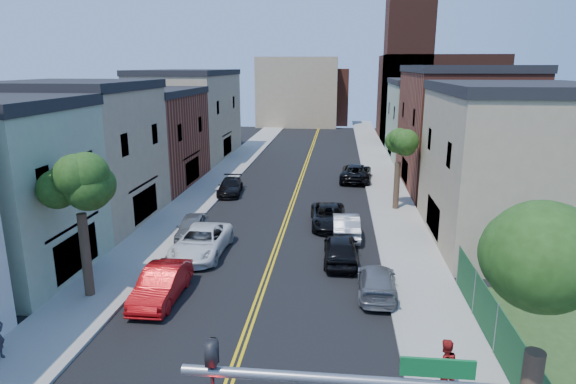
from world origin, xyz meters
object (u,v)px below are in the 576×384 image
(red_sedan, at_px, (161,284))
(black_car_left, at_px, (230,187))
(grey_car_left, at_px, (192,227))
(dark_car_right_far, at_px, (356,172))
(white_pickup, at_px, (202,242))
(silver_car_right, at_px, (346,225))
(black_car_right, at_px, (341,249))
(black_suv_lane, at_px, (329,216))
(grey_car_right, at_px, (377,282))
(pedestrian_right, at_px, (444,366))

(red_sedan, relative_size, black_car_left, 1.03)
(grey_car_left, distance_m, dark_car_right_far, 20.05)
(white_pickup, distance_m, silver_car_right, 9.14)
(white_pickup, distance_m, black_car_left, 13.63)
(black_car_right, xyz_separation_m, dark_car_right_far, (1.41, 19.87, 0.03))
(black_suv_lane, bearing_deg, white_pickup, -144.64)
(red_sedan, height_order, silver_car_right, red_sedan)
(grey_car_right, height_order, black_car_right, black_car_right)
(grey_car_left, bearing_deg, white_pickup, -69.12)
(grey_car_right, xyz_separation_m, dark_car_right_far, (-0.29, 23.65, 0.18))
(black_car_left, height_order, dark_car_right_far, dark_car_right_far)
(white_pickup, distance_m, black_suv_lane, 9.28)
(white_pickup, bearing_deg, black_car_right, -0.80)
(white_pickup, relative_size, grey_car_left, 1.34)
(dark_car_right_far, xyz_separation_m, pedestrian_right, (1.94, -30.85, 0.27))
(grey_car_right, bearing_deg, pedestrian_right, 104.60)
(silver_car_right, distance_m, dark_car_right_far, 15.72)
(grey_car_right, distance_m, dark_car_right_far, 23.65)
(silver_car_right, relative_size, pedestrian_right, 2.48)
(white_pickup, relative_size, pedestrian_right, 3.03)
(red_sedan, height_order, pedestrian_right, pedestrian_right)
(black_car_right, height_order, silver_car_right, black_car_right)
(grey_car_right, bearing_deg, red_sedan, 10.92)
(grey_car_right, height_order, dark_car_right_far, dark_car_right_far)
(grey_car_left, relative_size, black_car_left, 0.93)
(dark_car_right_far, bearing_deg, black_car_left, 34.20)
(white_pickup, distance_m, pedestrian_right, 15.92)
(black_car_left, height_order, grey_car_right, black_car_left)
(grey_car_right, bearing_deg, black_car_left, -56.26)
(red_sedan, distance_m, black_suv_lane, 13.77)
(black_car_right, xyz_separation_m, black_suv_lane, (-0.80, 6.19, -0.08))
(black_car_right, relative_size, black_suv_lane, 0.90)
(red_sedan, bearing_deg, dark_car_right_far, 68.87)
(white_pickup, height_order, silver_car_right, white_pickup)
(black_car_left, xyz_separation_m, pedestrian_right, (12.65, -24.79, 0.42))
(grey_car_left, relative_size, black_car_right, 0.91)
(black_suv_lane, bearing_deg, red_sedan, -127.16)
(black_car_right, bearing_deg, white_pickup, -2.91)
(black_suv_lane, distance_m, pedestrian_right, 17.67)
(dark_car_right_far, bearing_deg, grey_car_left, 62.39)
(grey_car_left, height_order, dark_car_right_far, dark_car_right_far)
(grey_car_right, relative_size, black_car_right, 0.95)
(white_pickup, relative_size, black_car_right, 1.23)
(black_car_left, bearing_deg, grey_car_left, -95.49)
(dark_car_right_far, distance_m, pedestrian_right, 30.91)
(black_car_left, bearing_deg, pedestrian_right, -68.45)
(grey_car_left, height_order, pedestrian_right, pedestrian_right)
(black_car_left, distance_m, pedestrian_right, 27.83)
(pedestrian_right, bearing_deg, black_car_left, -80.00)
(black_car_left, height_order, black_suv_lane, black_suv_lane)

